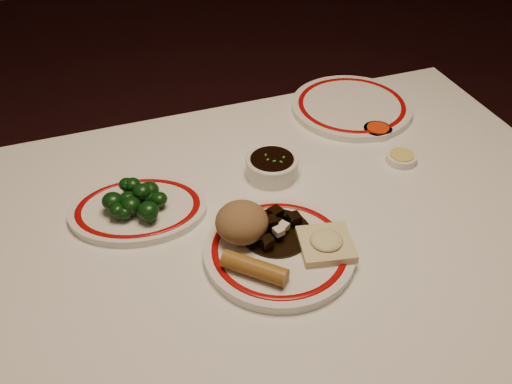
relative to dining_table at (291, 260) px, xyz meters
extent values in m
cube|color=white|center=(0.00, 0.00, 0.07)|extent=(1.20, 0.90, 0.04)
cylinder|color=black|center=(-0.54, 0.39, -0.30)|extent=(0.06, 0.06, 0.71)
cylinder|color=black|center=(0.54, 0.39, -0.30)|extent=(0.06, 0.06, 0.71)
cylinder|color=white|center=(-0.05, -0.06, 0.10)|extent=(0.32, 0.32, 0.02)
torus|color=#940707|center=(-0.05, -0.06, 0.11)|extent=(0.28, 0.28, 0.00)
ellipsoid|color=olive|center=(-0.10, -0.01, 0.14)|extent=(0.09, 0.09, 0.07)
cylinder|color=olive|center=(-0.11, -0.11, 0.13)|extent=(0.10, 0.10, 0.03)
cube|color=beige|center=(0.02, -0.09, 0.12)|extent=(0.11, 0.11, 0.01)
ellipsoid|color=beige|center=(0.02, -0.09, 0.13)|extent=(0.06, 0.06, 0.02)
cylinder|color=black|center=(-0.04, -0.03, 0.11)|extent=(0.13, 0.13, 0.00)
cube|color=black|center=(-0.05, -0.02, 0.12)|extent=(0.02, 0.02, 0.02)
cube|color=black|center=(-0.01, -0.02, 0.12)|extent=(0.02, 0.02, 0.02)
cube|color=black|center=(-0.07, -0.06, 0.13)|extent=(0.02, 0.02, 0.02)
cube|color=black|center=(-0.03, 0.00, 0.13)|extent=(0.03, 0.03, 0.02)
cube|color=black|center=(-0.07, -0.01, 0.13)|extent=(0.02, 0.02, 0.02)
cube|color=black|center=(-0.05, -0.03, 0.12)|extent=(0.02, 0.02, 0.01)
cube|color=black|center=(-0.04, -0.01, 0.12)|extent=(0.02, 0.02, 0.02)
cube|color=black|center=(-0.04, -0.04, 0.12)|extent=(0.02, 0.02, 0.02)
cube|color=black|center=(-0.10, -0.02, 0.12)|extent=(0.02, 0.02, 0.01)
cube|color=black|center=(-0.05, -0.02, 0.13)|extent=(0.02, 0.02, 0.02)
cube|color=black|center=(-0.01, 0.00, 0.12)|extent=(0.02, 0.02, 0.02)
cube|color=beige|center=(-0.03, -0.03, 0.13)|extent=(0.02, 0.02, 0.01)
cube|color=beige|center=(-0.05, -0.05, 0.13)|extent=(0.02, 0.02, 0.01)
cube|color=beige|center=(-0.08, -0.03, 0.13)|extent=(0.02, 0.02, 0.01)
torus|color=#940707|center=(-0.26, 0.13, 0.11)|extent=(0.27, 0.27, 0.00)
cylinder|color=#23471C|center=(-0.24, 0.13, 0.11)|extent=(0.01, 0.01, 0.01)
ellipsoid|color=black|center=(-0.24, 0.13, 0.13)|extent=(0.03, 0.03, 0.02)
cylinder|color=#23471C|center=(-0.22, 0.12, 0.11)|extent=(0.01, 0.01, 0.01)
ellipsoid|color=black|center=(-0.22, 0.12, 0.13)|extent=(0.03, 0.03, 0.02)
cylinder|color=#23471C|center=(-0.25, 0.09, 0.11)|extent=(0.01, 0.01, 0.01)
ellipsoid|color=black|center=(-0.25, 0.09, 0.13)|extent=(0.04, 0.04, 0.03)
cylinder|color=#23471C|center=(-0.31, 0.13, 0.11)|extent=(0.01, 0.01, 0.01)
ellipsoid|color=black|center=(-0.31, 0.13, 0.13)|extent=(0.04, 0.04, 0.03)
cylinder|color=#23471C|center=(-0.26, 0.15, 0.11)|extent=(0.01, 0.01, 0.01)
ellipsoid|color=black|center=(-0.26, 0.15, 0.13)|extent=(0.03, 0.03, 0.03)
cylinder|color=#23471C|center=(-0.25, 0.08, 0.11)|extent=(0.01, 0.01, 0.01)
ellipsoid|color=black|center=(-0.25, 0.08, 0.13)|extent=(0.03, 0.03, 0.03)
cylinder|color=#23471C|center=(-0.26, 0.15, 0.11)|extent=(0.01, 0.01, 0.01)
ellipsoid|color=black|center=(-0.26, 0.15, 0.13)|extent=(0.03, 0.03, 0.03)
cylinder|color=#23471C|center=(-0.24, 0.14, 0.11)|extent=(0.01, 0.01, 0.01)
ellipsoid|color=black|center=(-0.24, 0.14, 0.13)|extent=(0.04, 0.04, 0.03)
cylinder|color=#23471C|center=(-0.30, 0.11, 0.11)|extent=(0.01, 0.01, 0.01)
ellipsoid|color=black|center=(-0.30, 0.11, 0.13)|extent=(0.03, 0.03, 0.02)
cylinder|color=#23471C|center=(-0.27, 0.17, 0.11)|extent=(0.01, 0.01, 0.01)
ellipsoid|color=black|center=(-0.27, 0.17, 0.13)|extent=(0.03, 0.03, 0.02)
cylinder|color=#23471C|center=(-0.28, 0.11, 0.11)|extent=(0.01, 0.01, 0.02)
ellipsoid|color=black|center=(-0.28, 0.11, 0.13)|extent=(0.04, 0.04, 0.03)
cylinder|color=#23471C|center=(-0.25, 0.09, 0.11)|extent=(0.01, 0.01, 0.01)
ellipsoid|color=black|center=(-0.25, 0.09, 0.13)|extent=(0.03, 0.03, 0.02)
cylinder|color=#23471C|center=(-0.28, 0.14, 0.11)|extent=(0.01, 0.01, 0.01)
ellipsoid|color=black|center=(-0.28, 0.14, 0.13)|extent=(0.03, 0.03, 0.03)
cylinder|color=#23471C|center=(-0.29, 0.11, 0.11)|extent=(0.01, 0.01, 0.01)
ellipsoid|color=black|center=(-0.29, 0.11, 0.12)|extent=(0.03, 0.03, 0.03)
ellipsoid|color=black|center=(-0.26, 0.16, 0.14)|extent=(0.03, 0.03, 0.02)
ellipsoid|color=black|center=(-0.25, 0.13, 0.14)|extent=(0.03, 0.03, 0.03)
ellipsoid|color=black|center=(-0.27, 0.16, 0.14)|extent=(0.03, 0.03, 0.02)
ellipsoid|color=black|center=(-0.25, 0.13, 0.14)|extent=(0.03, 0.03, 0.02)
cylinder|color=white|center=(0.02, 0.16, 0.11)|extent=(0.11, 0.11, 0.04)
cylinder|color=black|center=(0.02, 0.16, 0.13)|extent=(0.09, 0.09, 0.00)
cylinder|color=white|center=(0.30, 0.21, 0.10)|extent=(0.06, 0.06, 0.02)
cylinder|color=red|center=(0.30, 0.21, 0.11)|extent=(0.05, 0.05, 0.00)
cylinder|color=white|center=(0.29, 0.11, 0.10)|extent=(0.06, 0.06, 0.02)
cylinder|color=#E6D05F|center=(0.29, 0.11, 0.11)|extent=(0.05, 0.05, 0.00)
cylinder|color=white|center=(0.29, 0.33, 0.10)|extent=(0.31, 0.31, 0.02)
torus|color=#940707|center=(0.29, 0.33, 0.11)|extent=(0.26, 0.26, 0.00)
camera|label=1|loc=(-0.33, -0.70, 0.81)|focal=40.00mm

